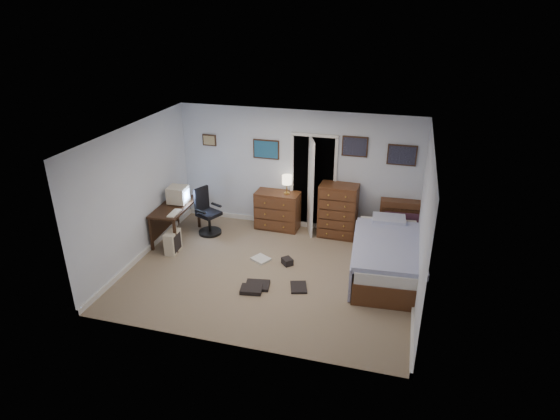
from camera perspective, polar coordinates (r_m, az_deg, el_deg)
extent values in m
cube|color=gray|center=(8.42, -1.27, -7.64)|extent=(5.00, 4.00, 0.02)
cube|color=#331B11|center=(9.51, -12.76, 0.42)|extent=(0.63, 1.27, 0.04)
cube|color=#331B11|center=(9.30, -15.44, -2.88)|extent=(0.05, 0.05, 0.68)
cube|color=#331B11|center=(9.08, -12.66, -3.23)|extent=(0.05, 0.05, 0.68)
cube|color=#331B11|center=(10.23, -12.48, -0.02)|extent=(0.05, 0.05, 0.68)
cube|color=#331B11|center=(10.04, -9.91, -0.28)|extent=(0.05, 0.05, 0.68)
cube|color=#331B11|center=(9.75, -14.01, -1.14)|extent=(0.08, 1.15, 0.48)
cube|color=beige|center=(9.54, -12.35, 1.85)|extent=(0.38, 0.36, 0.32)
cube|color=#8CB2F2|center=(9.47, -11.33, 1.77)|extent=(0.02, 0.27, 0.21)
cube|color=beige|center=(9.61, -12.26, 0.91)|extent=(0.25, 0.25, 0.02)
cube|color=beige|center=(9.13, -12.77, -0.38)|extent=(0.16, 0.39, 0.02)
cube|color=beige|center=(9.19, -12.94, -3.80)|extent=(0.21, 0.41, 0.43)
cube|color=black|center=(9.15, -12.37, -3.88)|extent=(0.02, 0.29, 0.33)
cylinder|color=black|center=(9.85, -8.51, -2.67)|extent=(0.62, 0.62, 0.05)
cylinder|color=black|center=(9.76, -8.58, -1.63)|extent=(0.07, 0.07, 0.36)
cube|color=black|center=(9.67, -8.66, -0.47)|extent=(0.53, 0.53, 0.07)
cube|color=black|center=(9.70, -9.55, 1.36)|extent=(0.20, 0.35, 0.50)
cube|color=black|center=(9.49, -9.67, -0.19)|extent=(0.27, 0.15, 0.04)
cube|color=black|center=(9.75, -7.76, 0.62)|extent=(0.27, 0.15, 0.04)
cube|color=maroon|center=(10.89, -9.60, 2.32)|extent=(0.19, 0.19, 0.89)
cube|color=#59321C|center=(9.82, -0.30, -0.04)|extent=(0.93, 0.49, 0.81)
cylinder|color=gold|center=(9.61, 0.84, 2.08)|extent=(0.13, 0.13, 0.02)
cylinder|color=gold|center=(9.57, 0.85, 2.75)|extent=(0.03, 0.03, 0.24)
cylinder|color=beige|center=(9.51, 0.85, 3.72)|extent=(0.21, 0.21, 0.18)
cube|color=black|center=(9.92, 4.44, 3.86)|extent=(0.90, 0.60, 2.00)
cube|color=white|center=(9.71, 1.44, 3.47)|extent=(0.06, 0.05, 2.00)
cube|color=white|center=(9.55, 6.69, 2.94)|extent=(0.06, 0.05, 2.00)
cube|color=white|center=(9.31, 4.23, 9.09)|extent=(0.96, 0.05, 0.06)
cube|color=white|center=(9.53, 3.66, 3.02)|extent=(0.31, 0.77, 2.00)
sphere|color=gold|center=(9.34, 5.32, 2.50)|extent=(0.06, 0.06, 0.06)
cube|color=#59321C|center=(9.50, 7.08, -0.09)|extent=(0.77, 0.47, 1.11)
cube|color=#59321C|center=(9.60, 14.84, -1.31)|extent=(0.98, 0.30, 0.87)
cube|color=black|center=(9.46, 14.95, -0.60)|extent=(0.89, 0.15, 0.29)
cube|color=maroon|center=(9.48, 14.93, -0.81)|extent=(0.78, 0.16, 0.21)
cube|color=#59321C|center=(8.50, 12.87, -6.39)|extent=(1.25, 2.27, 0.38)
cube|color=white|center=(8.36, 13.05, -4.66)|extent=(1.20, 2.22, 0.20)
cube|color=#636DB9|center=(8.21, 13.14, -4.28)|extent=(1.29, 1.94, 0.11)
cube|color=#636DB9|center=(8.34, 8.94, -5.75)|extent=(0.17, 1.87, 0.59)
cube|color=#7683BE|center=(9.03, 13.12, -1.27)|extent=(0.63, 0.46, 0.14)
cube|color=#331E11|center=(10.05, -8.61, 8.42)|extent=(0.30, 0.03, 0.24)
cube|color=#9A9354|center=(10.04, -8.65, 8.39)|extent=(0.25, 0.01, 0.19)
cube|color=#331E11|center=(9.65, -1.70, 7.41)|extent=(0.55, 0.03, 0.40)
cube|color=#0D4E5D|center=(9.64, -1.73, 7.38)|extent=(0.50, 0.01, 0.35)
cube|color=#331E11|center=(9.25, 9.11, 7.66)|extent=(0.50, 0.03, 0.40)
cube|color=black|center=(9.23, 9.10, 7.63)|extent=(0.45, 0.01, 0.35)
cube|color=#331E11|center=(9.23, 14.65, 6.49)|extent=(0.55, 0.03, 0.40)
cube|color=black|center=(9.21, 14.65, 6.46)|extent=(0.50, 0.01, 0.35)
cube|color=silver|center=(8.77, -2.35, -6.01)|extent=(0.40, 0.38, 0.04)
cube|color=black|center=(7.98, 2.28, -9.39)|extent=(0.36, 0.42, 0.04)
cube|color=black|center=(8.62, 0.89, -6.29)|extent=(0.25, 0.25, 0.12)
cube|color=black|center=(8.02, -2.76, -9.14)|extent=(0.44, 0.37, 0.05)
cube|color=black|center=(7.90, -3.52, -9.65)|extent=(0.39, 0.32, 0.07)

